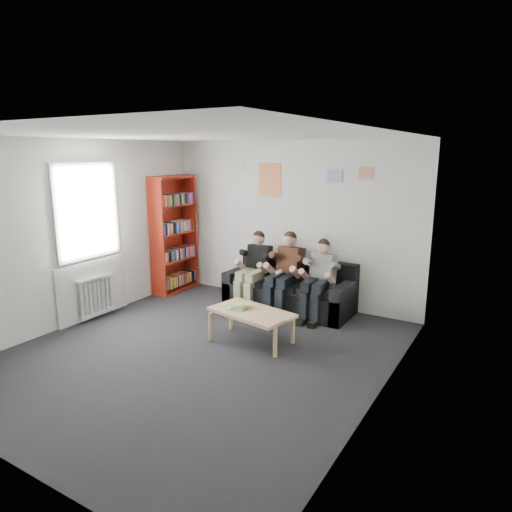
{
  "coord_description": "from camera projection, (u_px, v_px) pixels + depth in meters",
  "views": [
    {
      "loc": [
        3.39,
        -4.27,
        2.5
      ],
      "look_at": [
        0.05,
        1.3,
        1.02
      ],
      "focal_mm": 32.0,
      "sensor_mm": 36.0,
      "label": 1
    }
  ],
  "objects": [
    {
      "name": "room_shell",
      "position": [
        198.0,
        250.0,
        5.53
      ],
      "size": [
        5.0,
        5.0,
        5.0
      ],
      "color": "black",
      "rests_on": "ground"
    },
    {
      "name": "sofa",
      "position": [
        290.0,
        292.0,
        7.43
      ],
      "size": [
        2.06,
        0.84,
        0.8
      ],
      "color": "black",
      "rests_on": "ground"
    },
    {
      "name": "bookshelf",
      "position": [
        174.0,
        234.0,
        8.25
      ],
      "size": [
        0.32,
        0.95,
        2.1
      ],
      "rotation": [
        0.0,
        0.0,
        0.06
      ],
      "color": "maroon",
      "rests_on": "ground"
    },
    {
      "name": "coffee_table",
      "position": [
        251.0,
        315.0,
        6.08
      ],
      "size": [
        1.1,
        0.61,
        0.44
      ],
      "rotation": [
        0.0,
        0.0,
        -0.19
      ],
      "color": "#D1B878",
      "rests_on": "ground"
    },
    {
      "name": "game_cases",
      "position": [
        239.0,
        306.0,
        6.15
      ],
      "size": [
        0.28,
        0.26,
        0.07
      ],
      "rotation": [
        0.0,
        0.0,
        0.4
      ],
      "color": "silver",
      "rests_on": "coffee_table"
    },
    {
      "name": "person_left",
      "position": [
        253.0,
        270.0,
        7.48
      ],
      "size": [
        0.38,
        0.81,
        1.24
      ],
      "rotation": [
        0.0,
        0.0,
        0.11
      ],
      "color": "black",
      "rests_on": "sofa"
    },
    {
      "name": "person_middle",
      "position": [
        284.0,
        274.0,
        7.19
      ],
      "size": [
        0.4,
        0.86,
        1.29
      ],
      "rotation": [
        0.0,
        0.0,
        -0.15
      ],
      "color": "#532E1B",
      "rests_on": "sofa"
    },
    {
      "name": "person_right",
      "position": [
        318.0,
        280.0,
        6.91
      ],
      "size": [
        0.37,
        0.79,
        1.22
      ],
      "rotation": [
        0.0,
        0.0,
        -0.09
      ],
      "color": "white",
      "rests_on": "sofa"
    },
    {
      "name": "radiator",
      "position": [
        97.0,
        296.0,
        7.0
      ],
      "size": [
        0.1,
        0.64,
        0.6
      ],
      "color": "white",
      "rests_on": "ground"
    },
    {
      "name": "window",
      "position": [
        90.0,
        252.0,
        6.88
      ],
      "size": [
        0.05,
        1.3,
        2.36
      ],
      "color": "white",
      "rests_on": "room_shell"
    },
    {
      "name": "poster_large",
      "position": [
        270.0,
        180.0,
        7.65
      ],
      "size": [
        0.42,
        0.01,
        0.55
      ],
      "primitive_type": "cube",
      "color": "gold",
      "rests_on": "room_shell"
    },
    {
      "name": "poster_blue",
      "position": [
        334.0,
        176.0,
        7.05
      ],
      "size": [
        0.25,
        0.01,
        0.2
      ],
      "primitive_type": "cube",
      "color": "#428BE2",
      "rests_on": "room_shell"
    },
    {
      "name": "poster_pink",
      "position": [
        366.0,
        173.0,
        6.79
      ],
      "size": [
        0.22,
        0.01,
        0.18
      ],
      "primitive_type": "cube",
      "color": "#C43D92",
      "rests_on": "room_shell"
    },
    {
      "name": "poster_sign",
      "position": [
        240.0,
        167.0,
        7.91
      ],
      "size": [
        0.2,
        0.01,
        0.14
      ],
      "primitive_type": "cube",
      "color": "white",
      "rests_on": "room_shell"
    }
  ]
}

